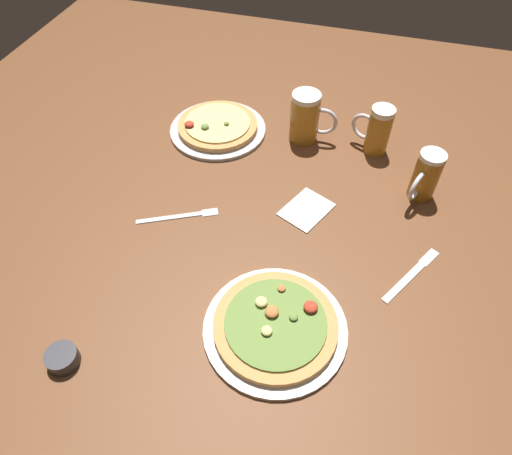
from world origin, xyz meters
name	(u,v)px	position (x,y,z in m)	size (l,w,h in m)	color
ground_plane	(256,236)	(0.00, 0.00, -0.01)	(2.40, 2.40, 0.03)	brown
pizza_plate_near	(275,326)	(0.12, -0.26, 0.02)	(0.32, 0.32, 0.05)	silver
pizza_plate_far	(218,127)	(-0.24, 0.38, 0.02)	(0.31, 0.31, 0.05)	#B2B2B7
beer_mug_dark	(425,176)	(0.40, 0.26, 0.07)	(0.08, 0.12, 0.15)	#9E6619
beer_mug_amber	(306,117)	(0.04, 0.42, 0.08)	(0.15, 0.09, 0.16)	#B27A23
beer_mug_pale	(377,130)	(0.26, 0.43, 0.07)	(0.12, 0.07, 0.15)	#B27A23
ramekin_sauce	(62,358)	(-0.29, -0.46, 0.02)	(0.07, 0.07, 0.03)	#333338
napkin_folded	(306,209)	(0.11, 0.12, 0.00)	(0.10, 0.14, 0.01)	silver
fork_left	(180,216)	(-0.22, 0.00, 0.00)	(0.21, 0.12, 0.01)	silver
knife_right	(411,274)	(0.40, -0.02, 0.00)	(0.13, 0.20, 0.01)	silver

